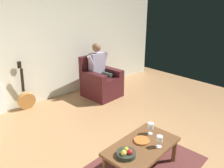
# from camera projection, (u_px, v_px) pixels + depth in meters

# --- Properties ---
(ground_plane) EXTENTS (7.39, 7.39, 0.00)m
(ground_plane) POSITION_uv_depth(u_px,v_px,m) (158.00, 162.00, 3.09)
(ground_plane) COLOR #A6794E
(wall_back) EXTENTS (6.56, 0.06, 2.60)m
(wall_back) POSITION_uv_depth(u_px,v_px,m) (49.00, 43.00, 4.82)
(wall_back) COLOR silver
(wall_back) RESTS_ON ground
(armchair) EXTENTS (0.79, 0.84, 0.97)m
(armchair) POSITION_uv_depth(u_px,v_px,m) (101.00, 82.00, 5.22)
(armchair) COLOR #401419
(armchair) RESTS_ON ground
(person_seated) EXTENTS (0.65, 0.56, 1.27)m
(person_seated) POSITION_uv_depth(u_px,v_px,m) (100.00, 68.00, 5.11)
(person_seated) COLOR #9E94AB
(person_seated) RESTS_ON ground
(coffee_table) EXTENTS (1.05, 0.66, 0.39)m
(coffee_table) POSITION_uv_depth(u_px,v_px,m) (142.00, 148.00, 2.84)
(coffee_table) COLOR brown
(coffee_table) RESTS_ON ground
(guitar) EXTENTS (0.37, 0.22, 1.02)m
(guitar) POSITION_uv_depth(u_px,v_px,m) (26.00, 99.00, 4.59)
(guitar) COLOR #B27739
(guitar) RESTS_ON ground
(wine_glass_near) EXTENTS (0.08, 0.08, 0.16)m
(wine_glass_near) POSITION_uv_depth(u_px,v_px,m) (160.00, 139.00, 2.75)
(wine_glass_near) COLOR silver
(wine_glass_near) RESTS_ON coffee_table
(wine_glass_far) EXTENTS (0.08, 0.08, 0.17)m
(wine_glass_far) POSITION_uv_depth(u_px,v_px,m) (151.00, 127.00, 3.03)
(wine_glass_far) COLOR silver
(wine_glass_far) RESTS_ON coffee_table
(fruit_bowl) EXTENTS (0.24, 0.24, 0.11)m
(fruit_bowl) POSITION_uv_depth(u_px,v_px,m) (126.00, 153.00, 2.60)
(fruit_bowl) COLOR #252D23
(fruit_bowl) RESTS_ON coffee_table
(decorative_dish) EXTENTS (0.21, 0.21, 0.02)m
(decorative_dish) POSITION_uv_depth(u_px,v_px,m) (142.00, 141.00, 2.89)
(decorative_dish) COLOR #AF632C
(decorative_dish) RESTS_ON coffee_table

